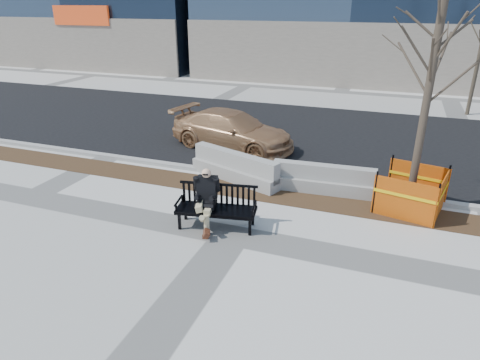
# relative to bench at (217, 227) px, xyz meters

# --- Properties ---
(ground) EXTENTS (120.00, 120.00, 0.00)m
(ground) POSITION_rel_bench_xyz_m (0.51, -0.25, 0.00)
(ground) COLOR beige
(ground) RESTS_ON ground
(mulch_strip) EXTENTS (40.00, 1.20, 0.02)m
(mulch_strip) POSITION_rel_bench_xyz_m (0.51, 2.35, 0.00)
(mulch_strip) COLOR #47301C
(mulch_strip) RESTS_ON ground
(asphalt_street) EXTENTS (60.00, 10.40, 0.01)m
(asphalt_street) POSITION_rel_bench_xyz_m (0.51, 8.55, 0.00)
(asphalt_street) COLOR black
(asphalt_street) RESTS_ON ground
(curb) EXTENTS (60.00, 0.25, 0.12)m
(curb) POSITION_rel_bench_xyz_m (0.51, 3.30, 0.06)
(curb) COLOR #9E9B93
(curb) RESTS_ON ground
(bench) EXTENTS (2.11, 1.09, 1.07)m
(bench) POSITION_rel_bench_xyz_m (0.00, 0.00, 0.00)
(bench) COLOR black
(bench) RESTS_ON ground
(seated_man) EXTENTS (0.81, 1.15, 1.47)m
(seated_man) POSITION_rel_bench_xyz_m (-0.27, 0.00, 0.00)
(seated_man) COLOR black
(seated_man) RESTS_ON ground
(tree_fence) EXTENTS (2.87, 2.87, 5.98)m
(tree_fence) POSITION_rel_bench_xyz_m (4.49, 2.69, 0.00)
(tree_fence) COLOR #F15B0F
(tree_fence) RESTS_ON ground
(sedan) EXTENTS (5.15, 2.89, 1.41)m
(sedan) POSITION_rel_bench_xyz_m (-1.87, 5.88, 0.00)
(sedan) COLOR #AB7A4F
(sedan) RESTS_ON ground
(jersey_barrier_left) EXTENTS (3.21, 1.67, 0.91)m
(jersey_barrier_left) POSITION_rel_bench_xyz_m (-0.64, 3.00, 0.00)
(jersey_barrier_left) COLOR #99968F
(jersey_barrier_left) RESTS_ON ground
(jersey_barrier_right) EXTENTS (3.00, 0.78, 0.85)m
(jersey_barrier_right) POSITION_rel_bench_xyz_m (2.10, 3.05, 0.00)
(jersey_barrier_right) COLOR #9A9790
(jersey_barrier_right) RESTS_ON ground
(far_tree_right) EXTENTS (2.08, 2.08, 5.56)m
(far_tree_right) POSITION_rel_bench_xyz_m (7.21, 14.78, 0.00)
(far_tree_right) COLOR #453B2C
(far_tree_right) RESTS_ON ground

